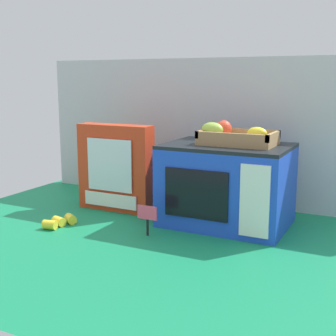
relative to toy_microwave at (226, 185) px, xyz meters
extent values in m
plane|color=#147A4C|center=(-0.13, -0.02, -0.14)|extent=(1.70, 1.70, 0.00)
cube|color=#B7BABF|center=(-0.13, 0.27, 0.15)|extent=(1.61, 0.03, 0.58)
cube|color=blue|center=(0.00, 0.00, -0.01)|extent=(0.42, 0.30, 0.27)
cube|color=black|center=(0.00, 0.00, 0.13)|extent=(0.42, 0.30, 0.01)
cube|color=black|center=(-0.05, -0.15, -0.01)|extent=(0.22, 0.01, 0.16)
cube|color=white|center=(0.14, -0.15, -0.01)|extent=(0.09, 0.01, 0.23)
cube|color=#A37F51|center=(0.03, 0.01, 0.15)|extent=(0.25, 0.16, 0.02)
cube|color=#A37F51|center=(0.03, -0.06, 0.18)|extent=(0.25, 0.01, 0.02)
cube|color=#A37F51|center=(0.03, 0.09, 0.18)|extent=(0.25, 0.01, 0.02)
cube|color=#A37F51|center=(-0.09, 0.01, 0.18)|extent=(0.01, 0.16, 0.02)
cube|color=#A37F51|center=(0.15, 0.01, 0.18)|extent=(0.01, 0.16, 0.02)
ellipsoid|color=#9EC647|center=(-0.06, 0.00, 0.19)|extent=(0.08, 0.06, 0.05)
sphere|color=#E04228|center=(-0.03, 0.03, 0.19)|extent=(0.06, 0.06, 0.06)
ellipsoid|color=yellow|center=(0.10, -0.01, 0.18)|extent=(0.07, 0.05, 0.04)
cube|color=red|center=(-0.44, -0.02, 0.02)|extent=(0.30, 0.07, 0.33)
cube|color=silver|center=(-0.44, -0.06, 0.04)|extent=(0.19, 0.00, 0.20)
cube|color=white|center=(-0.44, -0.06, -0.09)|extent=(0.23, 0.00, 0.05)
cylinder|color=black|center=(-0.19, -0.23, -0.11)|extent=(0.01, 0.01, 0.06)
cube|color=#F44C6B|center=(-0.19, -0.23, -0.06)|extent=(0.07, 0.00, 0.05)
cylinder|color=yellow|center=(-0.49, -0.24, -0.12)|extent=(0.06, 0.05, 0.03)
cylinder|color=yellow|center=(-0.51, -0.28, -0.12)|extent=(0.05, 0.04, 0.03)
cylinder|color=yellow|center=(-0.51, -0.33, -0.12)|extent=(0.05, 0.04, 0.03)
camera|label=1|loc=(0.51, -1.48, 0.36)|focal=49.16mm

